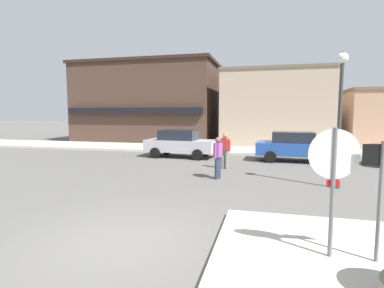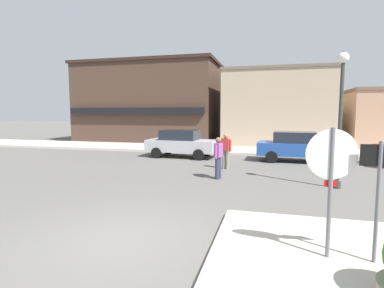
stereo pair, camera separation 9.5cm
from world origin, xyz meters
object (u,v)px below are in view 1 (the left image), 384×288
object	(u,v)px
stop_sign	(333,176)
pedestrian_crossing_near	(225,150)
parked_car_second	(295,146)
one_way_sign	(380,190)
parked_car_nearest	(180,143)
lamp_post	(341,100)
pedestrian_crossing_far	(218,156)

from	to	relation	value
stop_sign	pedestrian_crossing_near	world-z (taller)	stop_sign
parked_car_second	pedestrian_crossing_near	distance (m)	4.43
one_way_sign	parked_car_nearest	xyz separation A→B (m)	(-6.55, 11.24, -0.52)
stop_sign	parked_car_second	xyz separation A→B (m)	(0.40, 11.19, -0.71)
parked_car_second	stop_sign	bearing A→B (deg)	-92.03
stop_sign	parked_car_nearest	size ratio (longest dim) A/B	0.56
parked_car_second	lamp_post	bearing A→B (deg)	-81.02
lamp_post	parked_car_nearest	bearing A→B (deg)	141.95
parked_car_nearest	stop_sign	bearing A→B (deg)	-62.46
one_way_sign	parked_car_second	xyz separation A→B (m)	(-0.29, 11.20, -0.52)
parked_car_nearest	pedestrian_crossing_far	distance (m)	5.96
stop_sign	pedestrian_crossing_near	bearing A→B (deg)	109.33
lamp_post	pedestrian_crossing_near	world-z (taller)	lamp_post
parked_car_second	pedestrian_crossing_near	world-z (taller)	pedestrian_crossing_near
lamp_post	pedestrian_crossing_far	size ratio (longest dim) A/B	2.82
parked_car_nearest	pedestrian_crossing_near	world-z (taller)	pedestrian_crossing_near
stop_sign	parked_car_nearest	distance (m)	12.68
parked_car_nearest	pedestrian_crossing_far	bearing A→B (deg)	-59.83
parked_car_nearest	parked_car_second	xyz separation A→B (m)	(6.25, -0.04, 0.00)
stop_sign	parked_car_second	size ratio (longest dim) A/B	0.56
one_way_sign	parked_car_second	bearing A→B (deg)	91.50
parked_car_second	pedestrian_crossing_far	xyz separation A→B (m)	(-3.26, -5.11, 0.06)
one_way_sign	pedestrian_crossing_far	size ratio (longest dim) A/B	1.30
parked_car_second	pedestrian_crossing_near	size ratio (longest dim) A/B	2.54
one_way_sign	parked_car_nearest	size ratio (longest dim) A/B	0.51
stop_sign	lamp_post	distance (m)	5.97
one_way_sign	pedestrian_crossing_far	distance (m)	7.06
parked_car_second	parked_car_nearest	bearing A→B (deg)	179.66
parked_car_second	pedestrian_crossing_far	world-z (taller)	pedestrian_crossing_far
parked_car_nearest	pedestrian_crossing_far	size ratio (longest dim) A/B	2.55
lamp_post	stop_sign	bearing A→B (deg)	-102.71
one_way_sign	parked_car_nearest	world-z (taller)	one_way_sign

